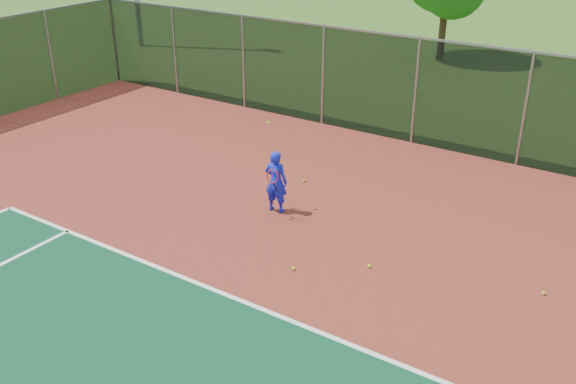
% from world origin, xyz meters
% --- Properties ---
extents(fence_back, '(30.00, 0.06, 3.03)m').
position_xyz_m(fence_back, '(0.00, 12.00, 1.56)').
color(fence_back, black).
rests_on(fence_back, court_apron).
extents(tennis_player, '(0.59, 0.63, 2.07)m').
position_xyz_m(tennis_player, '(-3.82, 6.27, 0.75)').
color(tennis_player, '#1620D5').
rests_on(tennis_player, court_apron).
extents(practice_ball_0, '(0.07, 0.07, 0.07)m').
position_xyz_m(practice_ball_0, '(-4.13, 7.97, 0.06)').
color(practice_ball_0, '#C5E41A').
rests_on(practice_ball_0, court_apron).
extents(practice_ball_1, '(0.07, 0.07, 0.07)m').
position_xyz_m(practice_ball_1, '(-4.37, 7.24, 0.06)').
color(practice_ball_1, '#C5E41A').
rests_on(practice_ball_1, court_apron).
extents(practice_ball_2, '(0.07, 0.07, 0.07)m').
position_xyz_m(practice_ball_2, '(-0.94, 5.26, 0.06)').
color(practice_ball_2, '#C5E41A').
rests_on(practice_ball_2, court_apron).
extents(practice_ball_3, '(0.07, 0.07, 0.07)m').
position_xyz_m(practice_ball_3, '(2.12, 6.18, 0.06)').
color(practice_ball_3, '#C5E41A').
rests_on(practice_ball_3, court_apron).
extents(practice_ball_5, '(0.07, 0.07, 0.07)m').
position_xyz_m(practice_ball_5, '(-2.12, 4.38, 0.06)').
color(practice_ball_5, '#C5E41A').
rests_on(practice_ball_5, court_apron).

